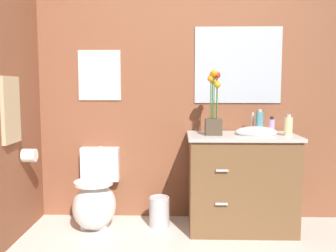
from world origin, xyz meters
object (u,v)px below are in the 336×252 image
at_px(toilet, 96,200).
at_px(lotion_bottle, 260,122).
at_px(wall_poster, 99,75).
at_px(hanging_towel, 11,110).
at_px(soap_bottle, 272,126).
at_px(trash_bin, 159,211).
at_px(toilet_paper_roll, 29,155).
at_px(wall_mirror, 238,65).
at_px(vanity_cabinet, 241,181).
at_px(hand_wash_bottle, 288,126).
at_px(flower_vase, 214,110).

relative_size(toilet, lotion_bottle, 3.25).
distance_m(wall_poster, hanging_towel, 0.91).
bearing_deg(soap_bottle, trash_bin, -179.99).
bearing_deg(toilet_paper_roll, toilet, 21.22).
bearing_deg(wall_mirror, soap_bottle, -45.48).
xyz_separation_m(wall_mirror, toilet_paper_roll, (-1.80, -0.46, -0.77)).
bearing_deg(vanity_cabinet, soap_bottle, 6.60).
xyz_separation_m(soap_bottle, hand_wash_bottle, (0.11, -0.11, 0.01)).
xyz_separation_m(flower_vase, toilet_paper_roll, (-1.55, -0.14, -0.38)).
xyz_separation_m(hand_wash_bottle, wall_poster, (-1.66, 0.37, 0.43)).
distance_m(vanity_cabinet, soap_bottle, 0.54).
relative_size(trash_bin, hanging_towel, 0.52).
bearing_deg(flower_vase, hand_wash_bottle, -4.23).
relative_size(hand_wash_bottle, wall_mirror, 0.23).
bearing_deg(lotion_bottle, flower_vase, -162.56).
xyz_separation_m(lotion_bottle, hand_wash_bottle, (0.20, -0.18, -0.02)).
relative_size(wall_poster, toilet_paper_roll, 4.23).
bearing_deg(toilet, vanity_cabinet, -1.17).
height_order(soap_bottle, wall_mirror, wall_mirror).
bearing_deg(soap_bottle, wall_poster, 170.34).
distance_m(flower_vase, hand_wash_bottle, 0.64).
relative_size(wall_poster, wall_mirror, 0.58).
xyz_separation_m(flower_vase, wall_mirror, (0.25, 0.33, 0.39)).
bearing_deg(trash_bin, wall_mirror, 20.18).
bearing_deg(lotion_bottle, soap_bottle, -37.13).
height_order(soap_bottle, lotion_bottle, lotion_bottle).
bearing_deg(toilet_paper_roll, lotion_bottle, 7.76).
distance_m(wall_mirror, hanging_towel, 2.00).
bearing_deg(lotion_bottle, wall_mirror, 130.88).
relative_size(lotion_bottle, wall_poster, 0.46).
height_order(toilet, soap_bottle, soap_bottle).
distance_m(vanity_cabinet, wall_mirror, 1.06).
height_order(wall_poster, hanging_towel, wall_poster).
xyz_separation_m(toilet, hand_wash_bottle, (1.66, -0.11, 0.68)).
distance_m(vanity_cabinet, toilet_paper_roll, 1.83).
xyz_separation_m(toilet, wall_mirror, (1.29, 0.27, 1.21)).
height_order(hand_wash_bottle, wall_poster, wall_poster).
relative_size(soap_bottle, wall_poster, 0.33).
bearing_deg(wall_poster, flower_vase, -17.44).
bearing_deg(vanity_cabinet, toilet_paper_roll, -174.61).
bearing_deg(flower_vase, lotion_bottle, 17.44).
height_order(lotion_bottle, hanging_towel, hanging_towel).
height_order(flower_vase, soap_bottle, flower_vase).
distance_m(vanity_cabinet, lotion_bottle, 0.54).
bearing_deg(wall_poster, hand_wash_bottle, -12.65).
relative_size(soap_bottle, lotion_bottle, 0.72).
bearing_deg(wall_mirror, flower_vase, -127.33).
bearing_deg(lotion_bottle, wall_poster, 172.37).
bearing_deg(hanging_towel, lotion_bottle, 12.77).
xyz_separation_m(soap_bottle, wall_poster, (-1.55, 0.26, 0.45)).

